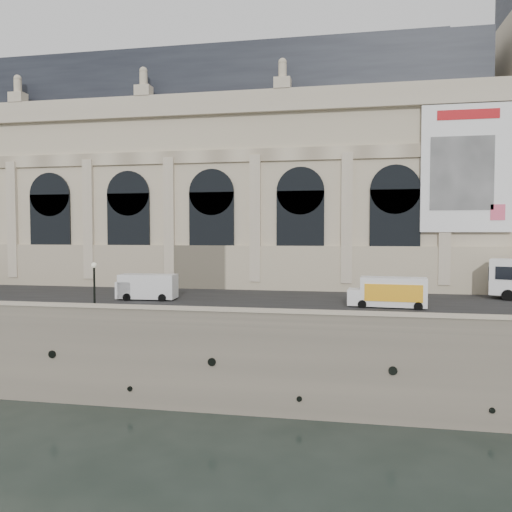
# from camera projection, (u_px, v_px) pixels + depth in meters

# --- Properties ---
(ground) EXTENTS (260.00, 260.00, 0.00)m
(ground) POSITION_uv_depth(u_px,v_px,m) (184.00, 412.00, 34.64)
(ground) COLOR black
(ground) RESTS_ON ground
(quay) EXTENTS (160.00, 70.00, 6.00)m
(quay) POSITION_uv_depth(u_px,v_px,m) (265.00, 301.00, 68.89)
(quay) COLOR gray
(quay) RESTS_ON ground
(street) EXTENTS (160.00, 24.00, 0.06)m
(street) POSITION_uv_depth(u_px,v_px,m) (230.00, 299.00, 48.11)
(street) COLOR #2D2D2D
(street) RESTS_ON quay
(parapet) EXTENTS (160.00, 1.40, 1.21)m
(parapet) POSITION_uv_depth(u_px,v_px,m) (186.00, 316.00, 34.92)
(parapet) COLOR gray
(parapet) RESTS_ON quay
(museum) EXTENTS (69.00, 18.70, 29.10)m
(museum) POSITION_uv_depth(u_px,v_px,m) (215.00, 177.00, 65.11)
(museum) COLOR beige
(museum) RESTS_ON quay
(van_c) EXTENTS (5.66, 2.55, 2.48)m
(van_c) POSITION_uv_depth(u_px,v_px,m) (145.00, 287.00, 47.53)
(van_c) COLOR silver
(van_c) RESTS_ON quay
(box_truck) EXTENTS (6.69, 2.80, 2.63)m
(box_truck) POSITION_uv_depth(u_px,v_px,m) (389.00, 292.00, 42.63)
(box_truck) COLOR white
(box_truck) RESTS_ON quay
(lamp_right) EXTENTS (0.43, 0.43, 4.20)m
(lamp_right) POSITION_uv_depth(u_px,v_px,m) (94.00, 290.00, 37.73)
(lamp_right) COLOR black
(lamp_right) RESTS_ON quay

